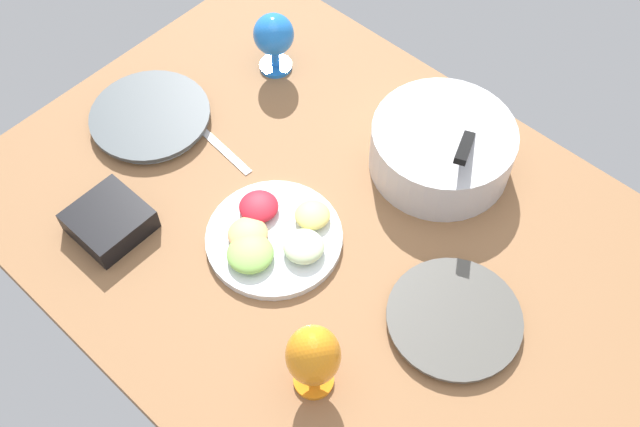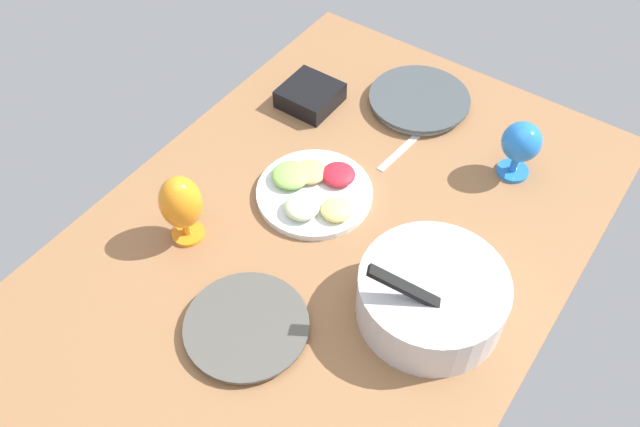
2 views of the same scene
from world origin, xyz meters
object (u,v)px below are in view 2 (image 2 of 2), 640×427
at_px(hurricane_glass_orange, 181,204).
at_px(dinner_plate_right, 248,328).
at_px(mixing_bowl, 432,296).
at_px(hurricane_glass_blue, 521,144).
at_px(fruit_platter, 314,190).
at_px(dinner_plate_left, 419,100).
at_px(square_bowl_black, 310,95).

bearing_deg(hurricane_glass_orange, dinner_plate_right, 66.74).
distance_m(mixing_bowl, hurricane_glass_blue, 0.48).
bearing_deg(hurricane_glass_orange, fruit_platter, 147.81).
bearing_deg(hurricane_glass_orange, dinner_plate_left, 163.46).
height_order(hurricane_glass_blue, square_bowl_black, hurricane_glass_blue).
xyz_separation_m(dinner_plate_left, fruit_platter, (0.44, -0.04, 0.00)).
bearing_deg(square_bowl_black, hurricane_glass_orange, 4.10).
bearing_deg(mixing_bowl, hurricane_glass_orange, -76.16).
xyz_separation_m(mixing_bowl, square_bowl_black, (-0.40, -0.60, -0.03)).
xyz_separation_m(dinner_plate_right, fruit_platter, (-0.38, -0.11, 0.01)).
xyz_separation_m(hurricane_glass_orange, hurricane_glass_blue, (-0.62, 0.53, -0.01)).
relative_size(dinner_plate_left, hurricane_glass_blue, 1.78).
relative_size(mixing_bowl, hurricane_glass_blue, 1.98).
xyz_separation_m(dinner_plate_right, hurricane_glass_orange, (-0.12, -0.27, 0.10)).
distance_m(fruit_platter, square_bowl_black, 0.34).
distance_m(fruit_platter, hurricane_glass_orange, 0.33).
bearing_deg(mixing_bowl, dinner_plate_right, -48.06).
relative_size(hurricane_glass_blue, square_bowl_black, 1.07).
bearing_deg(fruit_platter, dinner_plate_right, 15.49).
bearing_deg(square_bowl_black, dinner_plate_right, 25.42).
bearing_deg(fruit_platter, hurricane_glass_orange, -32.19).
distance_m(dinner_plate_left, mixing_bowl, 0.67).
distance_m(dinner_plate_right, fruit_platter, 0.40).
bearing_deg(dinner_plate_left, hurricane_glass_blue, 74.33).
distance_m(dinner_plate_left, dinner_plate_right, 0.83).
bearing_deg(mixing_bowl, square_bowl_black, -124.01).
xyz_separation_m(dinner_plate_left, hurricane_glass_orange, (0.71, -0.21, 0.10)).
xyz_separation_m(fruit_platter, square_bowl_black, (-0.27, -0.21, 0.01)).
height_order(mixing_bowl, hurricane_glass_orange, mixing_bowl).
bearing_deg(fruit_platter, hurricane_glass_blue, 134.00).
relative_size(mixing_bowl, hurricane_glass_orange, 1.69).
xyz_separation_m(dinner_plate_right, mixing_bowl, (-0.26, 0.28, 0.05)).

